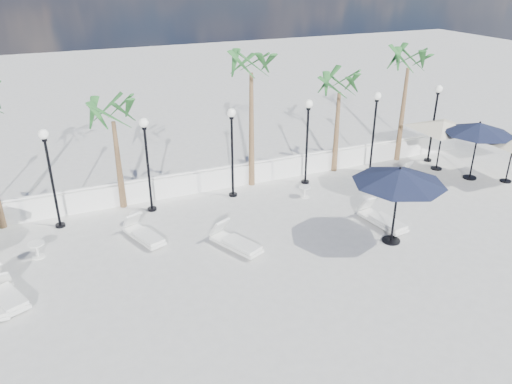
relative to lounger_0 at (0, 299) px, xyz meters
name	(u,v)px	position (x,y,z in m)	size (l,w,h in m)	color
ground	(305,275)	(8.89, -2.07, -0.23)	(100.00, 100.00, 0.00)	#ABAAA6
balustrade	(225,177)	(8.89, 5.43, 0.24)	(26.00, 0.30, 1.01)	silver
lamppost_1	(49,165)	(1.89, 4.43, 2.26)	(0.36, 0.36, 3.84)	black
lamppost_2	(147,152)	(5.39, 4.43, 2.26)	(0.36, 0.36, 3.84)	black
lamppost_3	(232,140)	(8.89, 4.43, 2.26)	(0.36, 0.36, 3.84)	black
lamppost_4	(307,130)	(12.39, 4.43, 2.26)	(0.36, 0.36, 3.84)	black
lamppost_5	(375,121)	(15.89, 4.43, 2.26)	(0.36, 0.36, 3.84)	black
lamppost_6	(435,113)	(19.39, 4.43, 2.26)	(0.36, 0.36, 3.84)	black
palm_1	(113,118)	(4.39, 5.23, 3.53)	(2.60, 2.60, 4.70)	brown
palm_2	(251,70)	(10.09, 5.23, 4.89)	(2.60, 2.60, 6.10)	brown
palm_3	(340,89)	(14.39, 5.23, 3.72)	(2.60, 2.60, 4.90)	brown
palm_4	(408,65)	(18.09, 5.23, 4.50)	(2.60, 2.60, 5.70)	brown
lounger_0	(0,299)	(0.00, 0.00, 0.00)	(0.67, 1.84, 0.68)	silver
lounger_2	(3,293)	(0.08, 0.22, 0.04)	(1.47, 2.21, 0.79)	silver
lounger_3	(236,242)	(7.43, 0.32, 0.03)	(1.45, 2.15, 0.77)	silver
lounger_4	(144,234)	(4.61, 2.15, 0.02)	(1.26, 2.05, 0.73)	silver
lounger_5	(382,219)	(13.14, -0.28, 0.04)	(0.98, 2.20, 0.80)	silver
lounger_6	(417,175)	(17.34, 2.76, -0.02)	(0.90, 1.74, 0.62)	silver
side_table_0	(136,218)	(4.58, 3.41, 0.07)	(0.51, 0.51, 0.49)	silver
side_table_1	(37,249)	(1.06, 2.43, 0.10)	(0.56, 0.56, 0.54)	silver
side_table_2	(305,191)	(11.64, 3.10, 0.07)	(0.50, 0.50, 0.49)	silver
parasol_navy_mid	(399,176)	(12.73, -1.42, 2.30)	(3.22, 3.22, 2.88)	black
parasol_navy_right	(479,128)	(19.67, 1.90, 2.17)	(3.05, 3.05, 2.73)	black
parasol_cream_sq_a	(444,122)	(19.04, 3.41, 2.14)	(5.21, 5.21, 2.56)	black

